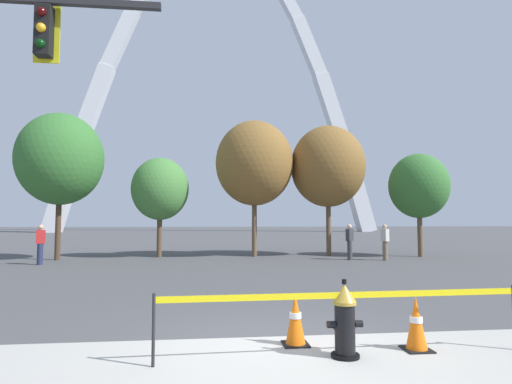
{
  "coord_description": "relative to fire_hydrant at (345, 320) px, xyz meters",
  "views": [
    {
      "loc": [
        -1.0,
        -5.98,
        1.74
      ],
      "look_at": [
        0.22,
        5.0,
        2.5
      ],
      "focal_mm": 29.5,
      "sensor_mm": 36.0,
      "label": 1
    }
  ],
  "objects": [
    {
      "name": "tree_far_left",
      "position": [
        -8.46,
        14.39,
        4.06
      ],
      "size": [
        3.78,
        3.78,
        6.61
      ],
      "color": "#473323",
      "rests_on": "ground"
    },
    {
      "name": "pedestrian_walking_left",
      "position": [
        4.54,
        13.05,
        0.35
      ],
      "size": [
        0.39,
        0.37,
        1.59
      ],
      "color": "#38383D",
      "rests_on": "ground"
    },
    {
      "name": "traffic_cone_mid_sidewalk",
      "position": [
        -0.52,
        0.59,
        -0.11
      ],
      "size": [
        0.36,
        0.36,
        0.73
      ],
      "color": "black",
      "rests_on": "ground"
    },
    {
      "name": "caution_tape_barrier",
      "position": [
        -0.0,
        -0.03,
        0.13
      ],
      "size": [
        4.8,
        0.18,
        0.87
      ],
      "color": "#232326",
      "rests_on": "ground"
    },
    {
      "name": "pedestrian_walking_right",
      "position": [
        -8.42,
        12.35,
        0.35
      ],
      "size": [
        0.39,
        0.31,
        1.59
      ],
      "color": "#232847",
      "rests_on": "ground"
    },
    {
      "name": "tree_right_mid",
      "position": [
        8.51,
        14.28,
        2.99
      ],
      "size": [
        2.89,
        2.89,
        5.05
      ],
      "color": "brown",
      "rests_on": "ground"
    },
    {
      "name": "ground_plane",
      "position": [
        -0.73,
        0.66,
        -0.47
      ],
      "size": [
        240.0,
        240.0,
        0.0
      ],
      "primitive_type": "plane",
      "color": "#474749"
    },
    {
      "name": "tree_center_left",
      "position": [
        0.47,
        15.26,
        4.13
      ],
      "size": [
        3.84,
        3.84,
        6.71
      ],
      "color": "brown",
      "rests_on": "ground"
    },
    {
      "name": "pedestrian_standing_center",
      "position": [
        6.0,
        12.61,
        0.35
      ],
      "size": [
        0.3,
        0.39,
        1.59
      ],
      "color": "brown",
      "rests_on": "ground"
    },
    {
      "name": "traffic_cone_by_hydrant",
      "position": [
        1.05,
        0.17,
        -0.11
      ],
      "size": [
        0.36,
        0.36,
        0.73
      ],
      "color": "black",
      "rests_on": "ground"
    },
    {
      "name": "tree_left_mid",
      "position": [
        -4.11,
        15.36,
        2.81
      ],
      "size": [
        2.74,
        2.74,
        4.8
      ],
      "color": "brown",
      "rests_on": "ground"
    },
    {
      "name": "fire_hydrant",
      "position": [
        0.0,
        0.0,
        0.0
      ],
      "size": [
        0.46,
        0.48,
        0.99
      ],
      "color": "black",
      "rests_on": "ground"
    },
    {
      "name": "tree_center_right",
      "position": [
        4.24,
        15.34,
        4.03
      ],
      "size": [
        3.76,
        3.76,
        6.57
      ],
      "color": "brown",
      "rests_on": "ground"
    },
    {
      "name": "monument_arch",
      "position": [
        -0.73,
        60.92,
        21.35
      ],
      "size": [
        51.6,
        2.46,
        49.95
      ],
      "color": "silver",
      "rests_on": "ground"
    }
  ]
}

